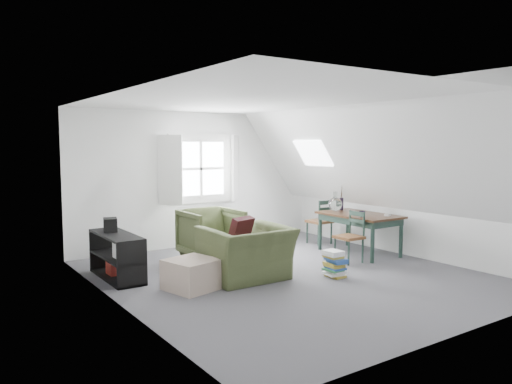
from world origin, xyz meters
TOP-DOWN VIEW (x-y plane):
  - floor at (0.00, 0.00)m, footprint 5.50×5.50m
  - ceiling at (0.00, 0.00)m, footprint 5.50×5.50m
  - wall_back at (0.00, 2.75)m, footprint 5.00×0.00m
  - wall_front at (0.00, -2.75)m, footprint 5.00×0.00m
  - wall_left at (-2.50, 0.00)m, footprint 0.00×5.50m
  - wall_right at (2.50, 0.00)m, footprint 0.00×5.50m
  - slope_left at (-1.55, 0.00)m, footprint 3.19×5.50m
  - slope_right at (1.55, 0.00)m, footprint 3.19×5.50m
  - dormer_window at (0.00, 2.68)m, footprint 1.71×0.35m
  - skylight at (1.55, 1.30)m, footprint 0.35×0.75m
  - armchair_near at (-0.63, 0.18)m, footprint 1.16×1.02m
  - armchair_far at (-0.40, 1.60)m, footprint 0.90×0.93m
  - throw_pillow at (-0.63, 0.33)m, footprint 0.45×0.34m
  - ottoman at (-1.49, 0.18)m, footprint 0.73×0.73m
  - dining_table at (1.91, 0.48)m, footprint 0.84×1.40m
  - demijohn at (1.76, 0.93)m, footprint 0.25×0.25m
  - vase_twigs at (2.01, 1.03)m, footprint 0.07×0.08m
  - cup at (1.66, 0.18)m, footprint 0.12×0.12m
  - paper_box at (2.11, 0.03)m, footprint 0.14×0.11m
  - dining_chair_far at (1.93, 1.50)m, footprint 0.40×0.40m
  - dining_chair_near at (1.32, 0.10)m, footprint 0.38×0.38m
  - media_shelf at (-2.12, 1.25)m, footprint 0.41×1.24m
  - electronics_box at (-2.12, 1.54)m, footprint 0.25×0.30m
  - magazine_stack at (0.48, -0.43)m, footprint 0.29×0.34m

SIDE VIEW (x-z plane):
  - floor at x=0.00m, z-range 0.00..0.00m
  - armchair_near at x=-0.63m, z-range -0.37..0.37m
  - armchair_far at x=-0.40m, z-range -0.42..0.42m
  - magazine_stack at x=0.48m, z-range 0.00..0.38m
  - ottoman at x=-1.49m, z-range 0.00..0.40m
  - media_shelf at x=-2.12m, z-range -0.03..0.61m
  - dining_chair_near at x=1.32m, z-range 0.02..0.84m
  - dining_chair_far at x=1.93m, z-range 0.02..0.88m
  - dining_table at x=1.91m, z-range 0.26..0.96m
  - throw_pillow at x=-0.63m, z-range 0.47..0.88m
  - cup at x=1.66m, z-range 0.65..0.75m
  - paper_box at x=2.11m, z-range 0.70..0.74m
  - electronics_box at x=-2.12m, z-range 0.62..0.83m
  - vase_twigs at x=2.01m, z-range 0.55..1.10m
  - demijohn at x=1.76m, z-range 0.67..1.02m
  - wall_back at x=0.00m, z-range -1.25..3.75m
  - wall_front at x=0.00m, z-range -1.25..3.75m
  - wall_left at x=-2.50m, z-range -1.50..4.00m
  - wall_right at x=2.50m, z-range -1.50..4.00m
  - dormer_window at x=0.00m, z-range 0.80..2.10m
  - skylight at x=1.55m, z-range 1.51..1.98m
  - slope_left at x=-1.55m, z-range -0.47..4.02m
  - slope_right at x=1.55m, z-range -0.47..4.02m
  - ceiling at x=0.00m, z-range 2.50..2.50m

